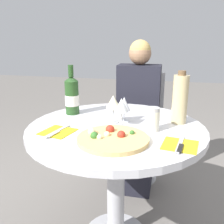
{
  "coord_description": "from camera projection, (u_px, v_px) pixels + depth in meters",
  "views": [
    {
      "loc": [
        0.27,
        -1.24,
        1.2
      ],
      "look_at": [
        -0.0,
        -0.08,
        0.84
      ],
      "focal_mm": 40.0,
      "sensor_mm": 36.0,
      "label": 1
    }
  ],
  "objects": [
    {
      "name": "wine_bottle",
      "position": [
        72.0,
        96.0,
        1.54
      ],
      "size": [
        0.09,
        0.09,
        0.3
      ],
      "color": "#23471E",
      "rests_on": "dining_table"
    },
    {
      "name": "wine_glass_back_right",
      "position": [
        124.0,
        104.0,
        1.4
      ],
      "size": [
        0.07,
        0.07,
        0.14
      ],
      "color": "silver",
      "rests_on": "dining_table"
    },
    {
      "name": "tall_carafe",
      "position": [
        180.0,
        99.0,
        1.36
      ],
      "size": [
        0.08,
        0.08,
        0.29
      ],
      "color": "tan",
      "rests_on": "dining_table"
    },
    {
      "name": "pizza_large",
      "position": [
        112.0,
        138.0,
        1.15
      ],
      "size": [
        0.33,
        0.33,
        0.05
      ],
      "color": "#DBB26B",
      "rests_on": "dining_table"
    },
    {
      "name": "dining_table",
      "position": [
        116.0,
        148.0,
        1.39
      ],
      "size": [
        0.95,
        0.95,
        0.74
      ],
      "color": "#B2B2B7",
      "rests_on": "ground_plane"
    },
    {
      "name": "wine_glass_center",
      "position": [
        113.0,
        102.0,
        1.37
      ],
      "size": [
        0.08,
        0.08,
        0.16
      ],
      "color": "silver",
      "rests_on": "dining_table"
    },
    {
      "name": "wine_glass_front_right",
      "position": [
        122.0,
        106.0,
        1.32
      ],
      "size": [
        0.07,
        0.07,
        0.15
      ],
      "color": "silver",
      "rests_on": "dining_table"
    },
    {
      "name": "chair_behind_diner",
      "position": [
        139.0,
        127.0,
        2.17
      ],
      "size": [
        0.39,
        0.39,
        0.91
      ],
      "rotation": [
        0.0,
        0.0,
        3.14
      ],
      "color": "#ADADB2",
      "rests_on": "ground_plane"
    },
    {
      "name": "place_setting_left",
      "position": [
        57.0,
        132.0,
        1.26
      ],
      "size": [
        0.18,
        0.19,
        0.01
      ],
      "color": "yellow",
      "rests_on": "dining_table"
    },
    {
      "name": "place_setting_right",
      "position": [
        180.0,
        145.0,
        1.1
      ],
      "size": [
        0.17,
        0.19,
        0.01
      ],
      "color": "yellow",
      "rests_on": "dining_table"
    },
    {
      "name": "sugar_shaker",
      "position": [
        153.0,
        119.0,
        1.26
      ],
      "size": [
        0.07,
        0.07,
        0.12
      ],
      "color": "silver",
      "rests_on": "dining_table"
    },
    {
      "name": "seated_diner",
      "position": [
        137.0,
        124.0,
        2.02
      ],
      "size": [
        0.34,
        0.4,
        1.18
      ],
      "rotation": [
        0.0,
        0.0,
        3.14
      ],
      "color": "black",
      "rests_on": "ground_plane"
    }
  ]
}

